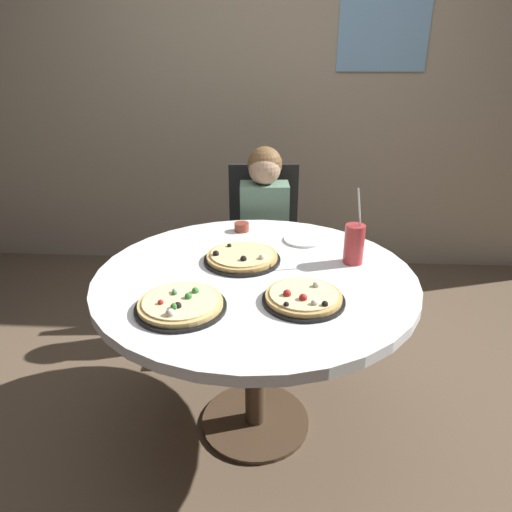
{
  "coord_description": "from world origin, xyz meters",
  "views": [
    {
      "loc": [
        0.1,
        -1.58,
        1.53
      ],
      "look_at": [
        0.0,
        0.05,
        0.8
      ],
      "focal_mm": 32.15,
      "sensor_mm": 36.0,
      "label": 1
    }
  ],
  "objects_px": {
    "soda_cup": "(354,244)",
    "sauce_bowl": "(242,227)",
    "dining_table": "(255,295)",
    "pizza_pepperoni": "(242,257)",
    "plate_small": "(304,240)",
    "pizza_cheese": "(181,305)",
    "chair_wooden": "(264,239)",
    "diner_child": "(264,259)",
    "pizza_veggie": "(304,298)"
  },
  "relations": [
    {
      "from": "pizza_cheese",
      "to": "plate_small",
      "type": "height_order",
      "value": "pizza_cheese"
    },
    {
      "from": "pizza_cheese",
      "to": "sauce_bowl",
      "type": "xyz_separation_m",
      "value": [
        0.14,
        0.74,
        0.0
      ]
    },
    {
      "from": "soda_cup",
      "to": "sauce_bowl",
      "type": "bearing_deg",
      "value": 145.58
    },
    {
      "from": "diner_child",
      "to": "plate_small",
      "type": "bearing_deg",
      "value": -62.91
    },
    {
      "from": "pizza_pepperoni",
      "to": "chair_wooden",
      "type": "bearing_deg",
      "value": 86.16
    },
    {
      "from": "dining_table",
      "to": "pizza_cheese",
      "type": "bearing_deg",
      "value": -128.92
    },
    {
      "from": "dining_table",
      "to": "pizza_veggie",
      "type": "relative_size",
      "value": 4.34
    },
    {
      "from": "dining_table",
      "to": "diner_child",
      "type": "height_order",
      "value": "diner_child"
    },
    {
      "from": "dining_table",
      "to": "soda_cup",
      "type": "bearing_deg",
      "value": 17.58
    },
    {
      "from": "pizza_pepperoni",
      "to": "plate_small",
      "type": "relative_size",
      "value": 1.74
    },
    {
      "from": "chair_wooden",
      "to": "pizza_cheese",
      "type": "xyz_separation_m",
      "value": [
        -0.22,
        -1.19,
        0.24
      ]
    },
    {
      "from": "dining_table",
      "to": "chair_wooden",
      "type": "relative_size",
      "value": 1.3
    },
    {
      "from": "chair_wooden",
      "to": "diner_child",
      "type": "xyz_separation_m",
      "value": [
        0.01,
        -0.18,
        -0.05
      ]
    },
    {
      "from": "dining_table",
      "to": "pizza_pepperoni",
      "type": "bearing_deg",
      "value": 119.05
    },
    {
      "from": "chair_wooden",
      "to": "pizza_veggie",
      "type": "xyz_separation_m",
      "value": [
        0.18,
        -1.12,
        0.24
      ]
    },
    {
      "from": "chair_wooden",
      "to": "pizza_pepperoni",
      "type": "distance_m",
      "value": 0.83
    },
    {
      "from": "chair_wooden",
      "to": "diner_child",
      "type": "distance_m",
      "value": 0.19
    },
    {
      "from": "pizza_veggie",
      "to": "soda_cup",
      "type": "relative_size",
      "value": 0.92
    },
    {
      "from": "pizza_veggie",
      "to": "pizza_cheese",
      "type": "xyz_separation_m",
      "value": [
        -0.41,
        -0.07,
        0.0
      ]
    },
    {
      "from": "soda_cup",
      "to": "plate_small",
      "type": "height_order",
      "value": "soda_cup"
    },
    {
      "from": "chair_wooden",
      "to": "pizza_cheese",
      "type": "bearing_deg",
      "value": -100.62
    },
    {
      "from": "diner_child",
      "to": "soda_cup",
      "type": "height_order",
      "value": "diner_child"
    },
    {
      "from": "chair_wooden",
      "to": "sauce_bowl",
      "type": "relative_size",
      "value": 13.57
    },
    {
      "from": "pizza_pepperoni",
      "to": "soda_cup",
      "type": "relative_size",
      "value": 1.02
    },
    {
      "from": "dining_table",
      "to": "pizza_pepperoni",
      "type": "relative_size",
      "value": 3.94
    },
    {
      "from": "sauce_bowl",
      "to": "pizza_pepperoni",
      "type": "bearing_deg",
      "value": -84.59
    },
    {
      "from": "dining_table",
      "to": "pizza_cheese",
      "type": "height_order",
      "value": "pizza_cheese"
    },
    {
      "from": "pizza_pepperoni",
      "to": "plate_small",
      "type": "height_order",
      "value": "pizza_pepperoni"
    },
    {
      "from": "pizza_cheese",
      "to": "sauce_bowl",
      "type": "height_order",
      "value": "pizza_cheese"
    },
    {
      "from": "plate_small",
      "to": "soda_cup",
      "type": "bearing_deg",
      "value": -49.6
    },
    {
      "from": "pizza_pepperoni",
      "to": "plate_small",
      "type": "bearing_deg",
      "value": 42.3
    },
    {
      "from": "dining_table",
      "to": "pizza_veggie",
      "type": "bearing_deg",
      "value": -50.03
    },
    {
      "from": "dining_table",
      "to": "sauce_bowl",
      "type": "bearing_deg",
      "value": 101.59
    },
    {
      "from": "plate_small",
      "to": "pizza_cheese",
      "type": "bearing_deg",
      "value": -124.3
    },
    {
      "from": "diner_child",
      "to": "pizza_cheese",
      "type": "height_order",
      "value": "diner_child"
    },
    {
      "from": "chair_wooden",
      "to": "soda_cup",
      "type": "bearing_deg",
      "value": -63.26
    },
    {
      "from": "dining_table",
      "to": "soda_cup",
      "type": "relative_size",
      "value": 4.01
    },
    {
      "from": "dining_table",
      "to": "sauce_bowl",
      "type": "xyz_separation_m",
      "value": [
        -0.09,
        0.45,
        0.12
      ]
    },
    {
      "from": "pizza_veggie",
      "to": "chair_wooden",
      "type": "bearing_deg",
      "value": 99.39
    },
    {
      "from": "pizza_cheese",
      "to": "plate_small",
      "type": "xyz_separation_m",
      "value": [
        0.43,
        0.63,
        -0.01
      ]
    },
    {
      "from": "diner_child",
      "to": "sauce_bowl",
      "type": "bearing_deg",
      "value": -109.92
    },
    {
      "from": "pizza_pepperoni",
      "to": "dining_table",
      "type": "bearing_deg",
      "value": -60.95
    },
    {
      "from": "dining_table",
      "to": "plate_small",
      "type": "relative_size",
      "value": 6.84
    },
    {
      "from": "soda_cup",
      "to": "sauce_bowl",
      "type": "xyz_separation_m",
      "value": [
        -0.48,
        0.33,
        -0.06
      ]
    },
    {
      "from": "pizza_pepperoni",
      "to": "pizza_cheese",
      "type": "bearing_deg",
      "value": -113.35
    },
    {
      "from": "chair_wooden",
      "to": "diner_child",
      "type": "bearing_deg",
      "value": -86.2
    },
    {
      "from": "soda_cup",
      "to": "sauce_bowl",
      "type": "height_order",
      "value": "soda_cup"
    },
    {
      "from": "dining_table",
      "to": "diner_child",
      "type": "relative_size",
      "value": 1.14
    },
    {
      "from": "chair_wooden",
      "to": "sauce_bowl",
      "type": "xyz_separation_m",
      "value": [
        -0.09,
        -0.45,
        0.24
      ]
    },
    {
      "from": "pizza_veggie",
      "to": "pizza_cheese",
      "type": "bearing_deg",
      "value": -170.0
    }
  ]
}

